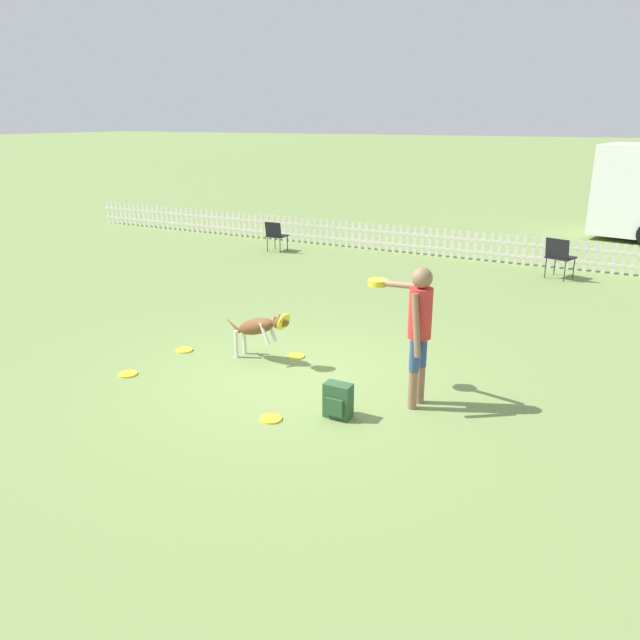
{
  "coord_description": "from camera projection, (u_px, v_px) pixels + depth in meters",
  "views": [
    {
      "loc": [
        3.95,
        -6.84,
        3.4
      ],
      "look_at": [
        0.3,
        0.14,
        0.84
      ],
      "focal_mm": 35.0,
      "sensor_mm": 36.0,
      "label": 1
    }
  ],
  "objects": [
    {
      "name": "backpack_on_grass",
      "position": [
        338.0,
        401.0,
        7.37
      ],
      "size": [
        0.33,
        0.23,
        0.43
      ],
      "color": "#2D5633",
      "rests_on": "ground_plane"
    },
    {
      "name": "ground_plane",
      "position": [
        296.0,
        378.0,
        8.56
      ],
      "size": [
        240.0,
        240.0,
        0.0
      ],
      "primitive_type": "plane",
      "color": "olive"
    },
    {
      "name": "picket_fence",
      "position": [
        464.0,
        245.0,
        15.62
      ],
      "size": [
        24.43,
        0.04,
        0.71
      ],
      "color": "silver",
      "rests_on": "ground_plane"
    },
    {
      "name": "handler_person",
      "position": [
        417.0,
        319.0,
        7.43
      ],
      "size": [
        0.98,
        0.79,
        1.75
      ],
      "rotation": [
        0.0,
        0.0,
        1.43
      ],
      "color": "#8C664C",
      "rests_on": "ground_plane"
    },
    {
      "name": "frisbee_far_scatter",
      "position": [
        296.0,
        356.0,
        9.29
      ],
      "size": [
        0.25,
        0.25,
        0.02
      ],
      "color": "yellow",
      "rests_on": "ground_plane"
    },
    {
      "name": "folding_chair_center",
      "position": [
        559.0,
        254.0,
        13.63
      ],
      "size": [
        0.66,
        0.67,
        0.92
      ],
      "rotation": [
        0.0,
        0.0,
        2.83
      ],
      "color": "#333338",
      "rests_on": "ground_plane"
    },
    {
      "name": "frisbee_near_dog",
      "position": [
        271.0,
        419.0,
        7.36
      ],
      "size": [
        0.25,
        0.25,
        0.02
      ],
      "color": "yellow",
      "rests_on": "ground_plane"
    },
    {
      "name": "frisbee_midfield",
      "position": [
        184.0,
        350.0,
        9.54
      ],
      "size": [
        0.25,
        0.25,
        0.02
      ],
      "color": "yellow",
      "rests_on": "ground_plane"
    },
    {
      "name": "leaping_dog",
      "position": [
        259.0,
        327.0,
        8.99
      ],
      "size": [
        1.22,
        0.38,
        0.82
      ],
      "rotation": [
        0.0,
        0.0,
        -1.71
      ],
      "color": "brown",
      "rests_on": "ground_plane"
    },
    {
      "name": "folding_chair_blue_left",
      "position": [
        276.0,
        234.0,
        16.44
      ],
      "size": [
        0.46,
        0.48,
        0.8
      ],
      "rotation": [
        0.0,
        0.0,
        3.15
      ],
      "color": "#333338",
      "rests_on": "ground_plane"
    },
    {
      "name": "frisbee_near_handler",
      "position": [
        128.0,
        374.0,
        8.65
      ],
      "size": [
        0.25,
        0.25,
        0.02
      ],
      "color": "yellow",
      "rests_on": "ground_plane"
    }
  ]
}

